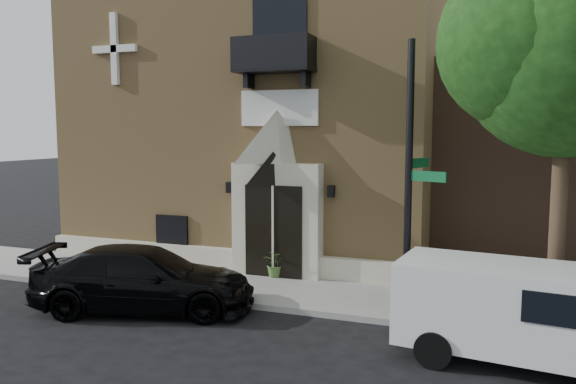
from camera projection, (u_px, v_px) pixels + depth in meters
name	position (u px, v px, depth m)	size (l,w,h in m)	color
ground	(274.00, 312.00, 13.24)	(120.00, 120.00, 0.00)	black
sidewalk	(332.00, 296.00, 14.28)	(42.00, 3.00, 0.15)	gray
church	(278.00, 121.00, 21.18)	(12.20, 11.01, 9.30)	tan
street_tree_left	(569.00, 47.00, 10.84)	(4.97, 4.38, 7.77)	#38281C
black_sedan	(144.00, 279.00, 13.32)	(2.12, 5.23, 1.52)	black
cargo_van	(535.00, 312.00, 10.04)	(4.68, 2.32, 1.83)	white
street_sign	(410.00, 179.00, 12.34)	(0.91, 1.17, 6.07)	black
planter	(276.00, 264.00, 15.83)	(0.68, 0.59, 0.76)	#4D7332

